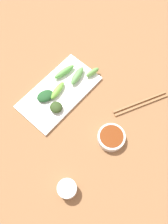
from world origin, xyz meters
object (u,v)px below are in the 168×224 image
object	(u,v)px
serving_plate	(59,92)
tea_cup	(67,189)
sauce_bowl	(111,137)
chopsticks	(141,104)

from	to	relation	value
serving_plate	tea_cup	distance (m)	0.37
sauce_bowl	serving_plate	world-z (taller)	sauce_bowl
sauce_bowl	tea_cup	world-z (taller)	tea_cup
sauce_bowl	serving_plate	xyz separation A→B (m)	(0.27, -0.01, -0.01)
sauce_bowl	chopsticks	distance (m)	0.19
sauce_bowl	serving_plate	bearing A→B (deg)	-2.36
serving_plate	tea_cup	xyz separation A→B (m)	(-0.28, 0.25, 0.02)
chopsticks	tea_cup	size ratio (longest dim) A/B	3.36
sauce_bowl	chopsticks	world-z (taller)	sauce_bowl
sauce_bowl	chopsticks	bearing A→B (deg)	-89.50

